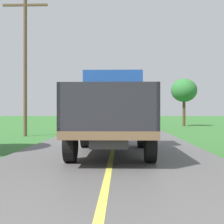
# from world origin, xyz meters

# --- Properties ---
(banana_truck_near) EXTENTS (2.38, 5.82, 2.80)m
(banana_truck_near) POSITION_xyz_m (-0.01, 10.16, 1.48)
(banana_truck_near) COLOR #2D2D30
(banana_truck_near) RESTS_ON road_surface
(banana_truck_far) EXTENTS (2.38, 5.81, 2.80)m
(banana_truck_far) POSITION_xyz_m (-0.01, 23.55, 1.48)
(banana_truck_far) COLOR #2D2D30
(banana_truck_far) RESTS_ON road_surface
(utility_pole_roadside) EXTENTS (2.59, 0.20, 7.96)m
(utility_pole_roadside) POSITION_xyz_m (-5.23, 17.08, 4.36)
(utility_pole_roadside) COLOR brown
(utility_pole_roadside) RESTS_ON ground
(roadside_tree_far_left) EXTENTS (2.53, 2.53, 4.64)m
(roadside_tree_far_left) POSITION_xyz_m (6.46, 29.73, 3.48)
(roadside_tree_far_left) COLOR #4C3823
(roadside_tree_far_left) RESTS_ON ground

